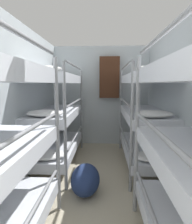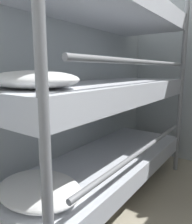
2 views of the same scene
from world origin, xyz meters
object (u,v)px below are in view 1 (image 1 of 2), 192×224
Objects in this scene: bunk_stack_left_far at (56,114)px; bunk_stack_right_far at (144,115)px; hanging_coat at (109,77)px; duffel_bag at (85,179)px.

bunk_stack_right_far is at bearing 0.00° from bunk_stack_left_far.
hanging_coat is (-0.56, 1.17, 0.65)m from bunk_stack_right_far.
bunk_stack_left_far is 1.00× the size of bunk_stack_right_far.
bunk_stack_left_far is 1.29m from duffel_bag.
duffel_bag is at bearing -99.34° from hanging_coat.
bunk_stack_right_far is at bearing -64.43° from hanging_coat.
duffel_bag is at bearing -135.11° from bunk_stack_right_far.
bunk_stack_left_far is at bearing 122.89° from duffel_bag.
bunk_stack_left_far reaches higher than duffel_bag.
bunk_stack_right_far is 2.02× the size of hanging_coat.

